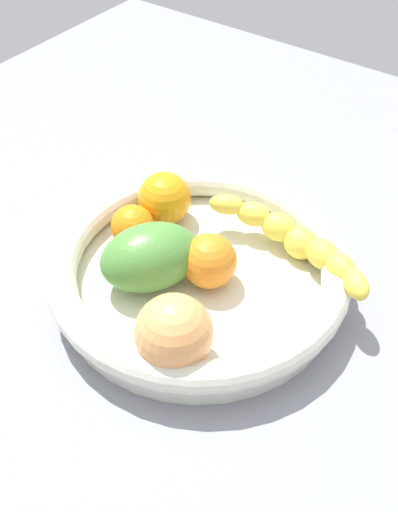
% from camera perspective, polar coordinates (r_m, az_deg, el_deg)
% --- Properties ---
extents(kitchen_counter, '(1.20, 1.20, 0.03)m').
position_cam_1_polar(kitchen_counter, '(0.73, 0.00, -3.78)').
color(kitchen_counter, gray).
rests_on(kitchen_counter, ground).
extents(fruit_bowl, '(0.33, 0.33, 0.05)m').
position_cam_1_polar(fruit_bowl, '(0.70, 0.00, -1.39)').
color(fruit_bowl, silver).
rests_on(fruit_bowl, kitchen_counter).
extents(banana_draped_left, '(0.09, 0.22, 0.05)m').
position_cam_1_polar(banana_draped_left, '(0.72, 8.67, 1.34)').
color(banana_draped_left, yellow).
rests_on(banana_draped_left, fruit_bowl).
extents(orange_front, '(0.06, 0.06, 0.06)m').
position_cam_1_polar(orange_front, '(0.68, 1.00, -0.36)').
color(orange_front, orange).
rests_on(orange_front, fruit_bowl).
extents(orange_mid_left, '(0.06, 0.06, 0.06)m').
position_cam_1_polar(orange_mid_left, '(0.76, -3.09, 5.16)').
color(orange_mid_left, orange).
rests_on(orange_mid_left, fruit_bowl).
extents(orange_mid_right, '(0.05, 0.05, 0.05)m').
position_cam_1_polar(orange_mid_right, '(0.74, -5.87, 2.71)').
color(orange_mid_right, orange).
rests_on(orange_mid_right, fruit_bowl).
extents(peach_blush, '(0.08, 0.08, 0.08)m').
position_cam_1_polar(peach_blush, '(0.60, -2.26, -6.85)').
color(peach_blush, '#F9A35B').
rests_on(peach_blush, fruit_bowl).
extents(mango_green, '(0.13, 0.12, 0.07)m').
position_cam_1_polar(mango_green, '(0.68, -4.38, -0.08)').
color(mango_green, '#4D8B39').
rests_on(mango_green, fruit_bowl).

